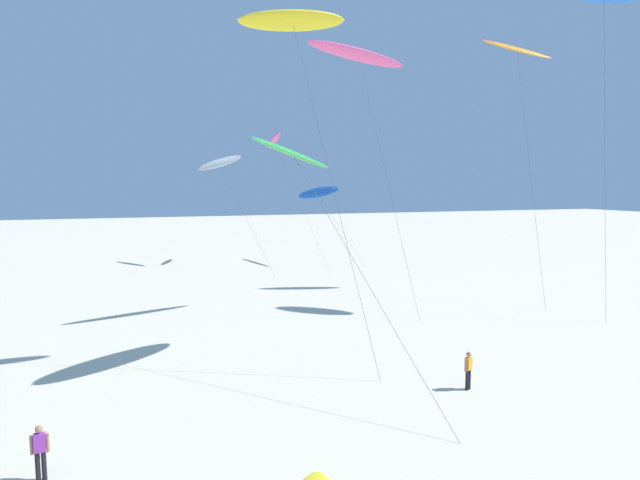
# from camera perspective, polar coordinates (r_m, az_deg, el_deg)

# --- Properties ---
(flying_kite_0) EXTENTS (6.03, 12.56, 11.01)m
(flying_kite_0) POSITION_cam_1_polar(r_m,az_deg,el_deg) (24.76, -2.96, 9.44)
(flying_kite_0) COLOR green
(flying_kite_0) RESTS_ON ground
(flying_kite_1) EXTENTS (5.38, 8.62, 8.90)m
(flying_kite_1) POSITION_cam_1_polar(r_m,az_deg,el_deg) (57.25, -0.27, 5.25)
(flying_kite_1) COLOR blue
(flying_kite_1) RESTS_ON ground
(flying_kite_3) EXTENTS (3.95, 11.52, 14.53)m
(flying_kite_3) POSITION_cam_1_polar(r_m,az_deg,el_deg) (58.06, -5.07, 10.86)
(flying_kite_3) COLOR #EA5193
(flying_kite_3) RESTS_ON ground
(flying_kite_5) EXTENTS (6.00, 8.61, 20.49)m
(flying_kite_5) POSITION_cam_1_polar(r_m,az_deg,el_deg) (47.04, 20.86, 19.01)
(flying_kite_5) COLOR orange
(flying_kite_5) RESTS_ON ground
(flying_kite_7) EXTENTS (5.47, 4.46, 16.89)m
(flying_kite_7) POSITION_cam_1_polar(r_m,az_deg,el_deg) (25.83, -3.03, 22.96)
(flying_kite_7) COLOR yellow
(flying_kite_7) RESTS_ON ground
(flying_kite_9) EXTENTS (8.15, 4.72, 17.40)m
(flying_kite_9) POSITION_cam_1_polar(r_m,az_deg,el_deg) (35.13, 4.28, 19.64)
(flying_kite_9) COLOR #EA5193
(flying_kite_9) RESTS_ON ground
(flying_kite_10) EXTENTS (6.15, 12.54, 12.16)m
(flying_kite_10) POSITION_cam_1_polar(r_m,az_deg,el_deg) (57.33, -11.05, 8.32)
(flying_kite_10) COLOR white
(flying_kite_10) RESTS_ON ground
(person_near_right) EXTENTS (0.51, 0.21, 1.69)m
(person_near_right) POSITION_cam_1_polar(r_m,az_deg,el_deg) (18.20, -28.44, -19.71)
(person_near_right) COLOR black
(person_near_right) RESTS_ON ground
(person_mid_field) EXTENTS (0.48, 0.30, 1.65)m
(person_mid_field) POSITION_cam_1_polar(r_m,az_deg,el_deg) (23.34, 16.02, -13.48)
(person_mid_field) COLOR black
(person_mid_field) RESTS_ON ground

